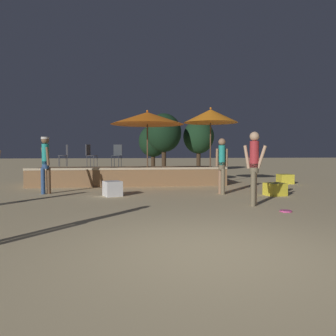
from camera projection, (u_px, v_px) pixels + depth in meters
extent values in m
plane|color=#D1B784|center=(211.00, 252.00, 4.41)|extent=(120.00, 120.00, 0.00)
cube|color=olive|center=(129.00, 176.00, 13.91)|extent=(7.71, 2.91, 0.65)
cube|color=#CCB793|center=(129.00, 169.00, 12.49)|extent=(7.71, 0.12, 0.08)
cylinder|color=brown|center=(147.00, 155.00, 12.69)|extent=(0.05, 0.05, 2.40)
cone|color=orange|center=(147.00, 118.00, 12.62)|extent=(2.84, 2.84, 0.47)
sphere|color=orange|center=(147.00, 111.00, 12.60)|extent=(0.08, 0.08, 0.08)
cylinder|color=brown|center=(210.00, 154.00, 13.04)|extent=(0.05, 0.05, 2.49)
cone|color=orange|center=(211.00, 116.00, 12.96)|extent=(2.16, 2.16, 0.53)
sphere|color=orange|center=(211.00, 108.00, 12.95)|extent=(0.08, 0.08, 0.08)
cube|color=yellow|center=(275.00, 189.00, 10.08)|extent=(0.64, 0.64, 0.39)
cube|color=yellow|center=(285.00, 179.00, 13.77)|extent=(0.56, 0.56, 0.39)
cube|color=white|center=(113.00, 189.00, 9.92)|extent=(0.64, 0.64, 0.46)
cylinder|color=brown|center=(49.00, 181.00, 10.48)|extent=(0.13, 0.13, 0.85)
cylinder|color=#2D4C7F|center=(43.00, 181.00, 10.36)|extent=(0.13, 0.13, 0.85)
cylinder|color=#2D4C7F|center=(46.00, 165.00, 10.39)|extent=(0.22, 0.22, 0.24)
cylinder|color=teal|center=(45.00, 154.00, 10.38)|extent=(0.22, 0.22, 0.65)
cylinder|color=brown|center=(43.00, 156.00, 10.51)|extent=(0.19, 0.23, 0.58)
cylinder|color=brown|center=(48.00, 156.00, 10.25)|extent=(0.17, 0.20, 0.58)
sphere|color=brown|center=(45.00, 140.00, 10.35)|extent=(0.23, 0.23, 0.23)
cylinder|color=beige|center=(45.00, 138.00, 10.35)|extent=(0.25, 0.25, 0.07)
cylinder|color=tan|center=(254.00, 188.00, 8.26)|extent=(0.13, 0.13, 0.86)
cylinder|color=#72664C|center=(253.00, 189.00, 8.10)|extent=(0.13, 0.13, 0.86)
cylinder|color=#72664C|center=(254.00, 168.00, 8.15)|extent=(0.22, 0.22, 0.24)
cylinder|color=#B22D33|center=(254.00, 154.00, 8.13)|extent=(0.22, 0.22, 0.66)
cylinder|color=tan|center=(247.00, 157.00, 8.21)|extent=(0.19, 0.16, 0.59)
cylinder|color=tan|center=(262.00, 157.00, 8.06)|extent=(0.25, 0.19, 0.58)
sphere|color=tan|center=(254.00, 136.00, 8.11)|extent=(0.23, 0.23, 0.23)
cylinder|color=#997051|center=(220.00, 181.00, 10.49)|extent=(0.13, 0.13, 0.82)
cylinder|color=#72664C|center=(223.00, 181.00, 10.32)|extent=(0.13, 0.13, 0.82)
cylinder|color=#72664C|center=(222.00, 166.00, 10.38)|extent=(0.21, 0.21, 0.24)
cylinder|color=teal|center=(222.00, 155.00, 10.36)|extent=(0.21, 0.21, 0.63)
cylinder|color=#997051|center=(217.00, 157.00, 10.31)|extent=(0.11, 0.10, 0.56)
cylinder|color=#997051|center=(227.00, 157.00, 10.43)|extent=(0.10, 0.10, 0.56)
sphere|color=#997051|center=(222.00, 142.00, 10.34)|extent=(0.22, 0.22, 0.22)
cylinder|color=#47474C|center=(94.00, 161.00, 12.98)|extent=(0.02, 0.02, 0.45)
cylinder|color=#47474C|center=(97.00, 161.00, 13.27)|extent=(0.02, 0.02, 0.45)
cylinder|color=#47474C|center=(87.00, 161.00, 13.05)|extent=(0.02, 0.02, 0.45)
cylinder|color=#47474C|center=(90.00, 161.00, 13.34)|extent=(0.02, 0.02, 0.45)
cylinder|color=#47474C|center=(92.00, 156.00, 13.15)|extent=(0.40, 0.40, 0.02)
cube|color=#47474C|center=(88.00, 150.00, 13.18)|extent=(0.16, 0.35, 0.45)
cylinder|color=#47474C|center=(59.00, 161.00, 13.67)|extent=(0.02, 0.02, 0.45)
cylinder|color=#47474C|center=(60.00, 161.00, 13.40)|extent=(0.02, 0.02, 0.45)
cylinder|color=#47474C|center=(66.00, 161.00, 13.80)|extent=(0.02, 0.02, 0.45)
cylinder|color=#47474C|center=(67.00, 161.00, 13.53)|extent=(0.02, 0.02, 0.45)
cylinder|color=#47474C|center=(63.00, 156.00, 13.59)|extent=(0.40, 0.40, 0.02)
cube|color=#47474C|center=(67.00, 150.00, 13.65)|extent=(0.14, 0.35, 0.45)
cylinder|color=#2D3338|center=(112.00, 161.00, 13.11)|extent=(0.02, 0.02, 0.45)
cylinder|color=#2D3338|center=(119.00, 161.00, 13.05)|extent=(0.02, 0.02, 0.45)
cylinder|color=#2D3338|center=(114.00, 161.00, 13.40)|extent=(0.02, 0.02, 0.45)
cylinder|color=#2D3338|center=(121.00, 161.00, 13.34)|extent=(0.02, 0.02, 0.45)
cylinder|color=#2D3338|center=(116.00, 156.00, 13.21)|extent=(0.40, 0.40, 0.02)
cube|color=#2D3338|center=(118.00, 150.00, 13.37)|extent=(0.35, 0.14, 0.45)
cylinder|color=#E54C99|center=(286.00, 211.00, 7.35)|extent=(0.26, 0.26, 0.03)
cylinder|color=#3D2B1C|center=(164.00, 161.00, 20.63)|extent=(0.28, 0.28, 1.53)
ellipsoid|color=black|center=(164.00, 133.00, 20.54)|extent=(2.19, 2.19, 2.41)
cylinder|color=#3D2B1C|center=(153.00, 162.00, 22.48)|extent=(0.28, 0.28, 1.17)
ellipsoid|color=black|center=(153.00, 141.00, 22.41)|extent=(1.95, 1.95, 2.15)
cylinder|color=#3D2B1C|center=(198.00, 161.00, 22.19)|extent=(0.28, 0.28, 1.41)
ellipsoid|color=#19381E|center=(199.00, 137.00, 22.11)|extent=(2.07, 2.07, 2.28)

